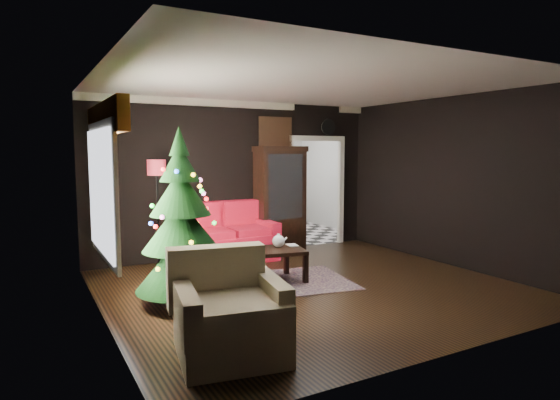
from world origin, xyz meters
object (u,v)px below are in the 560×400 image
floor_lamp (158,218)px  armchair (230,308)px  christmas_tree (181,221)px  coffee_table (266,266)px  curio_cabinet (280,202)px  wall_clock (328,127)px  loveseat (228,232)px  kitchen_table (275,220)px  teapot (279,241)px

floor_lamp → armchair: size_ratio=1.82×
christmas_tree → coffee_table: 1.60m
curio_cabinet → christmas_tree: 3.34m
curio_cabinet → christmas_tree: christmas_tree is taller
christmas_tree → wall_clock: 4.61m
loveseat → kitchen_table: size_ratio=2.27×
curio_cabinet → coffee_table: curio_cabinet is taller
loveseat → floor_lamp: size_ratio=0.91×
loveseat → armchair: 3.86m
curio_cabinet → armchair: size_ratio=1.85×
wall_clock → kitchen_table: bearing=113.7°
coffee_table → kitchen_table: (1.86, 3.22, 0.12)m
wall_clock → loveseat: bearing=-170.3°
loveseat → wall_clock: size_ratio=5.31×
coffee_table → wall_clock: bearing=39.2°
kitchen_table → wall_clock: bearing=-66.3°
teapot → armchair: bearing=-128.5°
kitchen_table → armchair: bearing=-121.9°
loveseat → kitchen_table: loveseat is taller
coffee_table → kitchen_table: bearing=60.0°
loveseat → kitchen_table: (1.80, 1.65, -0.12)m
wall_clock → floor_lamp: bearing=-173.9°
curio_cabinet → christmas_tree: size_ratio=0.88×
curio_cabinet → teapot: curio_cabinet is taller
kitchen_table → curio_cabinet: bearing=-114.4°
kitchen_table → loveseat: bearing=-137.5°
curio_cabinet → armchair: bearing=-124.5°
christmas_tree → kitchen_table: christmas_tree is taller
loveseat → kitchen_table: bearing=42.5°
christmas_tree → armchair: 1.76m
christmas_tree → teapot: bearing=13.9°
floor_lamp → coffee_table: bearing=-54.5°
loveseat → wall_clock: 3.04m
floor_lamp → wall_clock: (3.55, 0.38, 1.55)m
coffee_table → wall_clock: size_ratio=3.38×
loveseat → teapot: (0.17, -1.53, 0.10)m
kitchen_table → coffee_table: bearing=-120.0°
christmas_tree → wall_clock: size_ratio=6.77×
armchair → wall_clock: 5.83m
curio_cabinet → teapot: (-0.98, -1.75, -0.35)m
coffee_table → kitchen_table: 3.72m
coffee_table → christmas_tree: bearing=-165.4°
floor_lamp → coffee_table: 2.04m
loveseat → curio_cabinet: 1.25m
christmas_tree → coffee_table: size_ratio=2.00×
christmas_tree → teapot: size_ratio=10.52×
floor_lamp → teapot: size_ratio=9.12×
christmas_tree → coffee_table: (1.35, 0.35, -0.80)m
curio_cabinet → coffee_table: size_ratio=1.76×
wall_clock → coffee_table: bearing=-140.8°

